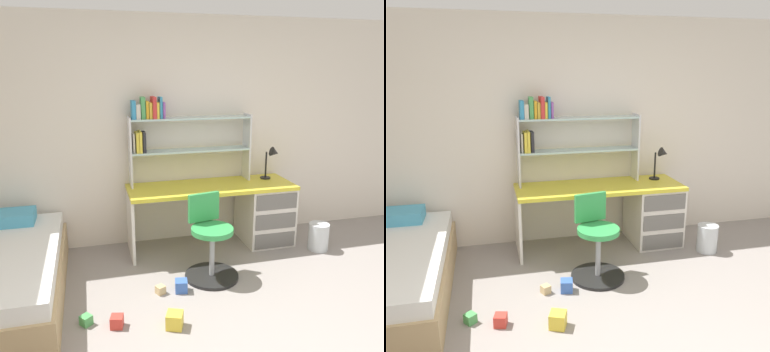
% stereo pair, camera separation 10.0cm
% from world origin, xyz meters
% --- Properties ---
extents(room_shell, '(5.97, 6.19, 2.53)m').
position_xyz_m(room_shell, '(-1.28, 1.29, 1.26)').
color(room_shell, silver).
rests_on(room_shell, ground_plane).
extents(desk, '(1.84, 0.61, 0.72)m').
position_xyz_m(desk, '(0.65, 2.26, 0.40)').
color(desk, gold).
rests_on(desk, ground_plane).
extents(bookshelf_hutch, '(1.36, 0.22, 0.96)m').
position_xyz_m(bookshelf_hutch, '(-0.22, 2.45, 1.30)').
color(bookshelf_hutch, silver).
rests_on(bookshelf_hutch, desk).
extents(desk_lamp, '(0.20, 0.17, 0.38)m').
position_xyz_m(desk_lamp, '(0.93, 2.34, 0.97)').
color(desk_lamp, black).
rests_on(desk_lamp, desk).
extents(swivel_chair, '(0.52, 0.52, 0.80)m').
position_xyz_m(swivel_chair, '(-0.04, 1.60, 0.32)').
color(swivel_chair, black).
rests_on(swivel_chair, ground_plane).
extents(bed_platform, '(1.06, 1.87, 0.58)m').
position_xyz_m(bed_platform, '(-1.93, 1.65, 0.23)').
color(bed_platform, tan).
rests_on(bed_platform, ground_plane).
extents(waste_bin, '(0.22, 0.22, 0.30)m').
position_xyz_m(waste_bin, '(1.30, 1.86, 0.15)').
color(waste_bin, silver).
rests_on(waste_bin, ground_plane).
extents(toy_block_red_0, '(0.12, 0.12, 0.10)m').
position_xyz_m(toy_block_red_0, '(-0.99, 1.02, 0.05)').
color(toy_block_red_0, red).
rests_on(toy_block_red_0, ground_plane).
extents(toy_block_yellow_1, '(0.16, 0.16, 0.12)m').
position_xyz_m(toy_block_yellow_1, '(-0.55, 0.90, 0.06)').
color(toy_block_yellow_1, gold).
rests_on(toy_block_yellow_1, ground_plane).
extents(toy_block_green_2, '(0.11, 0.11, 0.08)m').
position_xyz_m(toy_block_green_2, '(-1.22, 1.11, 0.04)').
color(toy_block_green_2, '#479E51').
rests_on(toy_block_green_2, ground_plane).
extents(toy_block_natural_3, '(0.10, 0.10, 0.07)m').
position_xyz_m(toy_block_natural_3, '(-0.57, 1.41, 0.04)').
color(toy_block_natural_3, tan).
rests_on(toy_block_natural_3, ground_plane).
extents(toy_block_blue_4, '(0.13, 0.13, 0.11)m').
position_xyz_m(toy_block_blue_4, '(-0.38, 1.40, 0.05)').
color(toy_block_blue_4, '#3860B7').
rests_on(toy_block_blue_4, ground_plane).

